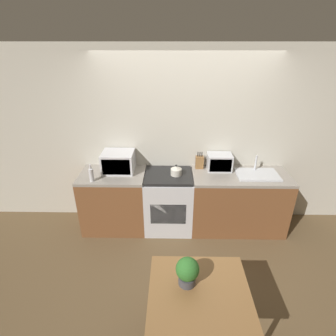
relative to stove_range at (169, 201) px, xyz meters
The scene contains 13 objects.
ground_plane 0.87m from the stove_range, 72.60° to the right, with size 16.00×16.00×0.00m, color brown.
wall_back 0.95m from the stove_range, 56.83° to the left, with size 10.00×0.06×2.60m.
counter_left_run 0.81m from the stove_range, behind, with size 0.93×0.62×0.90m.
counter_right_run 1.03m from the stove_range, ahead, with size 1.37×0.62×0.90m.
stove_range is the anchor object (origin of this frame).
kettle 0.53m from the stove_range, ahead, with size 0.15×0.15×0.16m.
microwave 0.94m from the stove_range, behind, with size 0.44×0.37×0.29m.
bottle 1.19m from the stove_range, 168.37° to the right, with size 0.06×0.06×0.25m.
knife_block 0.74m from the stove_range, 25.52° to the left, with size 0.12×0.08×0.26m.
toaster_oven 0.95m from the stove_range, 12.61° to the left, with size 0.35×0.25×0.24m.
sink_basin 1.34m from the stove_range, ahead, with size 0.58×0.39×0.24m.
dining_table 1.80m from the stove_range, 80.78° to the right, with size 0.86×0.77×0.72m.
potted_plant 1.75m from the stove_range, 83.77° to the right, with size 0.20×0.20×0.27m.
Camera 1 is at (-0.18, -2.58, 2.62)m, focal length 28.00 mm.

